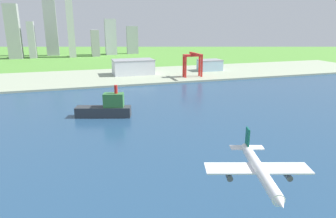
{
  "coord_description": "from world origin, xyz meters",
  "views": [
    {
      "loc": [
        -59.2,
        50.74,
        76.32
      ],
      "look_at": [
        -4.77,
        226.82,
        23.97
      ],
      "focal_mm": 32.6,
      "sensor_mm": 36.0,
      "label": 1
    }
  ],
  "objects_px": {
    "port_crane_red": "(193,59)",
    "warehouse_main": "(133,67)",
    "airplane_landing": "(259,170)",
    "container_barge": "(106,108)",
    "warehouse_annex": "(210,65)"
  },
  "relations": [
    {
      "from": "port_crane_red",
      "to": "warehouse_main",
      "type": "height_order",
      "value": "port_crane_red"
    },
    {
      "from": "airplane_landing",
      "to": "warehouse_main",
      "type": "distance_m",
      "value": 371.64
    },
    {
      "from": "container_barge",
      "to": "warehouse_main",
      "type": "xyz_separation_m",
      "value": [
        60.44,
        195.97,
        5.95
      ]
    },
    {
      "from": "warehouse_annex",
      "to": "airplane_landing",
      "type": "bearing_deg",
      "value": -112.58
    },
    {
      "from": "warehouse_main",
      "to": "warehouse_annex",
      "type": "distance_m",
      "value": 124.04
    },
    {
      "from": "port_crane_red",
      "to": "warehouse_annex",
      "type": "height_order",
      "value": "port_crane_red"
    },
    {
      "from": "warehouse_annex",
      "to": "warehouse_main",
      "type": "bearing_deg",
      "value": -179.74
    },
    {
      "from": "warehouse_main",
      "to": "warehouse_annex",
      "type": "height_order",
      "value": "warehouse_main"
    },
    {
      "from": "warehouse_main",
      "to": "warehouse_annex",
      "type": "relative_size",
      "value": 1.69
    },
    {
      "from": "warehouse_main",
      "to": "container_barge",
      "type": "bearing_deg",
      "value": -107.14
    },
    {
      "from": "port_crane_red",
      "to": "warehouse_annex",
      "type": "distance_m",
      "value": 71.22
    },
    {
      "from": "warehouse_main",
      "to": "warehouse_annex",
      "type": "bearing_deg",
      "value": 0.26
    },
    {
      "from": "airplane_landing",
      "to": "port_crane_red",
      "type": "bearing_deg",
      "value": 71.78
    },
    {
      "from": "airplane_landing",
      "to": "port_crane_red",
      "type": "height_order",
      "value": "airplane_landing"
    },
    {
      "from": "container_barge",
      "to": "warehouse_annex",
      "type": "distance_m",
      "value": 269.55
    }
  ]
}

